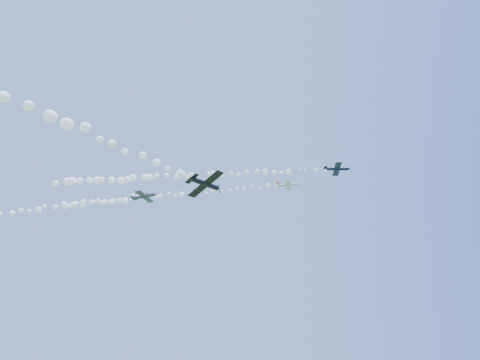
{
  "coord_description": "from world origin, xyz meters",
  "views": [
    {
      "loc": [
        6.72,
        -87.7,
        6.39
      ],
      "look_at": [
        7.49,
        -6.08,
        44.76
      ],
      "focal_mm": 30.0,
      "sensor_mm": 36.0,
      "label": 1
    }
  ],
  "objects_px": {
    "plane_black": "(205,184)",
    "plane_navy": "(337,169)",
    "plane_white": "(288,185)",
    "plane_grey": "(144,196)"
  },
  "relations": [
    {
      "from": "plane_white",
      "to": "plane_black",
      "type": "relative_size",
      "value": 0.97
    },
    {
      "from": "plane_navy",
      "to": "plane_grey",
      "type": "bearing_deg",
      "value": -177.08
    },
    {
      "from": "plane_navy",
      "to": "plane_black",
      "type": "xyz_separation_m",
      "value": [
        -28.66,
        -17.68,
        -12.01
      ]
    },
    {
      "from": "plane_white",
      "to": "plane_navy",
      "type": "relative_size",
      "value": 0.96
    },
    {
      "from": "plane_black",
      "to": "plane_navy",
      "type": "bearing_deg",
      "value": -16.78
    },
    {
      "from": "plane_navy",
      "to": "plane_black",
      "type": "bearing_deg",
      "value": -142.31
    },
    {
      "from": "plane_white",
      "to": "plane_grey",
      "type": "bearing_deg",
      "value": -151.45
    },
    {
      "from": "plane_grey",
      "to": "plane_navy",
      "type": "bearing_deg",
      "value": 12.69
    },
    {
      "from": "plane_navy",
      "to": "plane_black",
      "type": "relative_size",
      "value": 1.0
    },
    {
      "from": "plane_white",
      "to": "plane_grey",
      "type": "relative_size",
      "value": 0.94
    }
  ]
}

